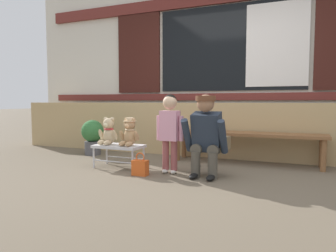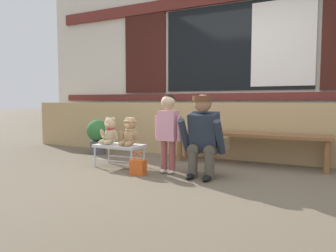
# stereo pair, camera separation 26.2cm
# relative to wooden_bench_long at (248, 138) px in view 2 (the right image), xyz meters

# --- Properties ---
(ground_plane) EXTENTS (60.00, 60.00, 0.00)m
(ground_plane) POSITION_rel_wooden_bench_long_xyz_m (-0.41, -1.06, -0.37)
(ground_plane) COLOR brown
(brick_low_wall) EXTENTS (7.64, 0.25, 0.85)m
(brick_low_wall) POSITION_rel_wooden_bench_long_xyz_m (-0.41, 0.37, 0.05)
(brick_low_wall) COLOR tan
(brick_low_wall) RESTS_ON ground
(shop_facade) EXTENTS (7.80, 0.26, 3.52)m
(shop_facade) POSITION_rel_wooden_bench_long_xyz_m (-0.40, 0.88, 1.40)
(shop_facade) COLOR silver
(shop_facade) RESTS_ON ground
(wooden_bench_long) EXTENTS (2.10, 0.40, 0.44)m
(wooden_bench_long) POSITION_rel_wooden_bench_long_xyz_m (0.00, 0.00, 0.00)
(wooden_bench_long) COLOR brown
(wooden_bench_long) RESTS_ON ground
(small_display_bench) EXTENTS (0.64, 0.36, 0.30)m
(small_display_bench) POSITION_rel_wooden_bench_long_xyz_m (-1.50, -0.91, -0.11)
(small_display_bench) COLOR silver
(small_display_bench) RESTS_ON ground
(teddy_bear_plain) EXTENTS (0.28, 0.26, 0.36)m
(teddy_bear_plain) POSITION_rel_wooden_bench_long_xyz_m (-1.66, -0.91, 0.09)
(teddy_bear_plain) COLOR #CCB289
(teddy_bear_plain) RESTS_ON small_display_bench
(teddy_bear_with_hat) EXTENTS (0.28, 0.27, 0.36)m
(teddy_bear_with_hat) POSITION_rel_wooden_bench_long_xyz_m (-1.34, -0.91, 0.10)
(teddy_bear_with_hat) COLOR tan
(teddy_bear_with_hat) RESTS_ON small_display_bench
(child_standing) EXTENTS (0.35, 0.18, 0.96)m
(child_standing) POSITION_rel_wooden_bench_long_xyz_m (-0.76, -0.95, 0.22)
(child_standing) COLOR #994C4C
(child_standing) RESTS_ON ground
(adult_crouching) EXTENTS (0.50, 0.49, 0.95)m
(adult_crouching) POSITION_rel_wooden_bench_long_xyz_m (-0.30, -0.94, 0.11)
(adult_crouching) COLOR #4C473D
(adult_crouching) RESTS_ON ground
(handbag_on_ground) EXTENTS (0.18, 0.11, 0.27)m
(handbag_on_ground) POSITION_rel_wooden_bench_long_xyz_m (-1.04, -1.19, -0.28)
(handbag_on_ground) COLOR #DB561E
(handbag_on_ground) RESTS_ON ground
(potted_plant) EXTENTS (0.36, 0.36, 0.57)m
(potted_plant) POSITION_rel_wooden_bench_long_xyz_m (-2.43, -0.22, -0.05)
(potted_plant) COLOR #4C4C51
(potted_plant) RESTS_ON ground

